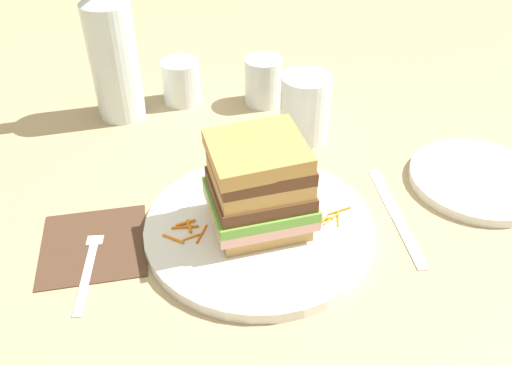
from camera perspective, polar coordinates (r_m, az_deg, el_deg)
name	(u,v)px	position (r m, az deg, el deg)	size (l,w,h in m)	color
ground_plane	(246,221)	(0.69, -1.12, -4.03)	(3.00, 3.00, 0.00)	tan
main_plate	(259,227)	(0.67, 0.35, -4.76)	(0.29, 0.29, 0.01)	white
sandwich	(259,186)	(0.63, 0.33, -0.36)	(0.13, 0.12, 0.12)	tan
carrot_shred_0	(202,234)	(0.65, -5.82, -5.43)	(0.00, 0.00, 0.03)	orange
carrot_shred_1	(173,239)	(0.65, -8.85, -5.91)	(0.00, 0.00, 0.03)	orange
carrot_shred_2	(189,226)	(0.66, -7.17, -4.61)	(0.00, 0.00, 0.02)	orange
carrot_shred_3	(193,236)	(0.65, -6.75, -5.70)	(0.00, 0.00, 0.03)	orange
carrot_shred_4	(186,223)	(0.67, -7.55, -4.24)	(0.00, 0.00, 0.03)	orange
carrot_shred_5	(185,227)	(0.66, -7.60, -4.70)	(0.00, 0.00, 0.03)	orange
carrot_shred_6	(339,211)	(0.69, 8.91, -2.95)	(0.00, 0.00, 0.03)	orange
carrot_shred_7	(331,218)	(0.68, 8.07, -3.77)	(0.00, 0.00, 0.03)	orange
carrot_shred_8	(338,219)	(0.68, 8.78, -3.83)	(0.00, 0.00, 0.03)	orange
carrot_shred_9	(313,214)	(0.68, 6.08, -3.32)	(0.00, 0.00, 0.03)	orange
carrot_shred_10	(322,219)	(0.67, 7.04, -3.87)	(0.00, 0.00, 0.03)	orange
carrot_shred_11	(321,222)	(0.67, 7.01, -4.11)	(0.00, 0.00, 0.02)	orange
napkin_dark	(94,244)	(0.69, -16.95, -6.30)	(0.13, 0.13, 0.00)	#4C3323
fork	(90,256)	(0.67, -17.31, -7.43)	(0.03, 0.17, 0.00)	silver
knife	(397,217)	(0.72, 14.89, -3.53)	(0.02, 0.20, 0.00)	silver
juice_glass	(305,112)	(0.83, 5.24, 7.59)	(0.08, 0.08, 0.10)	white
water_bottle	(113,52)	(0.89, -15.10, 13.42)	(0.08, 0.08, 0.26)	silver
empty_tumbler_0	(181,82)	(0.94, -8.00, 10.69)	(0.07, 0.07, 0.07)	silver
empty_tumbler_1	(263,81)	(0.93, 0.80, 10.83)	(0.06, 0.06, 0.08)	silver
side_plate	(478,179)	(0.81, 22.67, 0.36)	(0.19, 0.19, 0.01)	white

